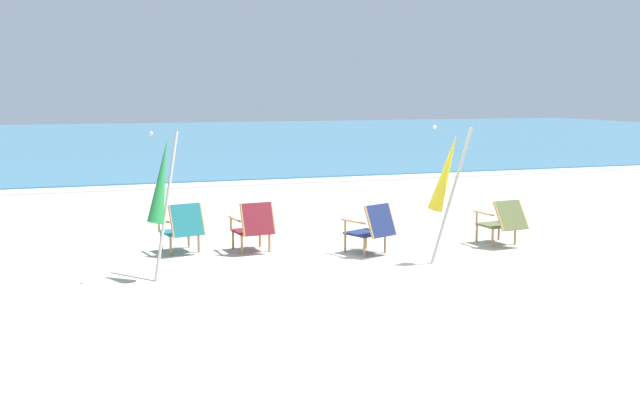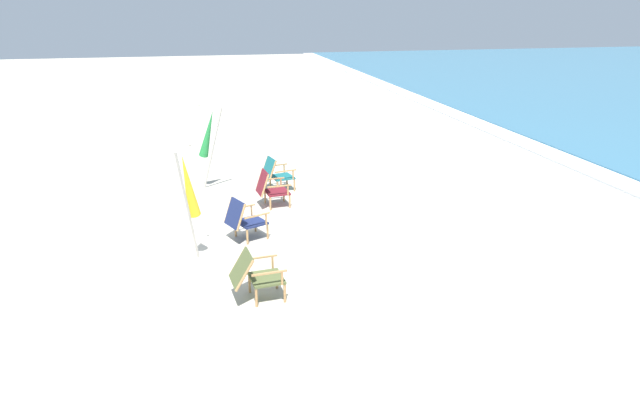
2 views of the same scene
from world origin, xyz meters
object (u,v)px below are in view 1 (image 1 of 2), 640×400
umbrella_furled_green (162,182)px  umbrella_furled_yellow (446,174)px  beach_chair_back_left (372,227)px  beach_chair_far_center (183,227)px  beach_chair_front_left (254,226)px  beach_chair_front_right (503,221)px

umbrella_furled_green → umbrella_furled_yellow: (4.06, -0.48, 0.02)m
umbrella_furled_yellow → beach_chair_back_left: bearing=129.0°
umbrella_furled_green → beach_chair_far_center: bearing=72.1°
beach_chair_back_left → umbrella_furled_green: (-3.30, -0.47, 0.90)m
beach_chair_front_left → umbrella_furled_yellow: size_ratio=0.40×
beach_chair_back_left → beach_chair_far_center: 2.99m
beach_chair_back_left → umbrella_furled_green: bearing=-171.9°
beach_chair_back_left → umbrella_furled_green: size_ratio=0.42×
beach_chair_front_left → beach_chair_front_right: 4.13m
beach_chair_front_left → beach_chair_front_right: size_ratio=0.98×
beach_chair_front_right → umbrella_furled_yellow: umbrella_furled_yellow is taller
umbrella_furled_green → beach_chair_back_left: bearing=8.1°
beach_chair_front_left → beach_chair_front_right: bearing=-11.1°
beach_chair_front_left → umbrella_furled_yellow: umbrella_furled_yellow is taller
beach_chair_front_right → umbrella_furled_green: 5.71m
beach_chair_back_left → beach_chair_front_right: 2.33m
beach_chair_back_left → beach_chair_front_left: size_ratio=1.05×
beach_chair_front_left → beach_chair_front_right: (4.06, -0.80, -0.01)m
umbrella_furled_yellow → beach_chair_front_right: bearing=29.8°
beach_chair_back_left → beach_chair_front_left: bearing=156.7°
umbrella_furled_green → beach_chair_front_right: bearing=4.2°
beach_chair_back_left → umbrella_furled_yellow: size_ratio=0.42×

